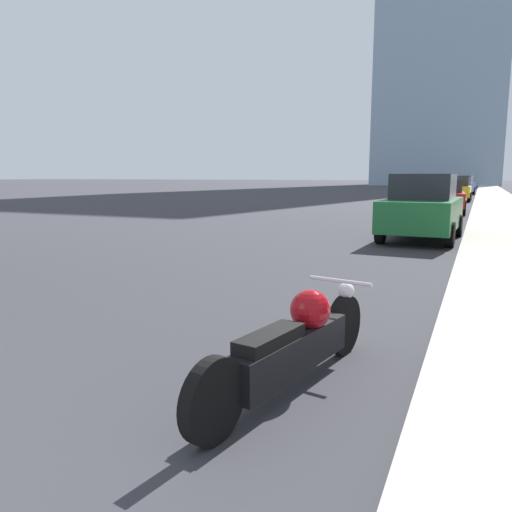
{
  "coord_description": "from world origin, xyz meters",
  "views": [
    {
      "loc": [
        4.16,
        0.56,
        1.71
      ],
      "look_at": [
        1.59,
        6.31,
        0.7
      ],
      "focal_mm": 35.0,
      "sensor_mm": 36.0,
      "label": 1
    }
  ],
  "objects_px": {
    "motorcycle": "(295,343)",
    "parked_car_red": "(443,196)",
    "parked_car_blue": "(463,185)",
    "parked_car_yellow": "(456,189)",
    "parked_car_green": "(423,208)"
  },
  "relations": [
    {
      "from": "parked_car_green",
      "to": "parked_car_yellow",
      "type": "bearing_deg",
      "value": 92.31
    },
    {
      "from": "motorcycle",
      "to": "parked_car_blue",
      "type": "xyz_separation_m",
      "value": [
        -0.19,
        44.17,
        0.49
      ]
    },
    {
      "from": "motorcycle",
      "to": "parked_car_red",
      "type": "relative_size",
      "value": 0.63
    },
    {
      "from": "parked_car_red",
      "to": "motorcycle",
      "type": "bearing_deg",
      "value": -91.68
    },
    {
      "from": "motorcycle",
      "to": "parked_car_yellow",
      "type": "xyz_separation_m",
      "value": [
        -0.25,
        32.88,
        0.45
      ]
    },
    {
      "from": "motorcycle",
      "to": "parked_car_green",
      "type": "height_order",
      "value": "parked_car_green"
    },
    {
      "from": "motorcycle",
      "to": "parked_car_red",
      "type": "distance_m",
      "value": 20.78
    },
    {
      "from": "motorcycle",
      "to": "parked_car_blue",
      "type": "bearing_deg",
      "value": 100.62
    },
    {
      "from": "parked_car_yellow",
      "to": "parked_car_blue",
      "type": "bearing_deg",
      "value": 90.14
    },
    {
      "from": "parked_car_yellow",
      "to": "motorcycle",
      "type": "bearing_deg",
      "value": -89.16
    },
    {
      "from": "parked_car_green",
      "to": "parked_car_red",
      "type": "bearing_deg",
      "value": 92.9
    },
    {
      "from": "parked_car_blue",
      "to": "parked_car_yellow",
      "type": "bearing_deg",
      "value": -85.19
    },
    {
      "from": "parked_car_green",
      "to": "parked_car_blue",
      "type": "xyz_separation_m",
      "value": [
        -0.09,
        33.78,
        0.0
      ]
    },
    {
      "from": "parked_car_red",
      "to": "parked_car_yellow",
      "type": "bearing_deg",
      "value": 87.43
    },
    {
      "from": "parked_car_yellow",
      "to": "parked_car_blue",
      "type": "relative_size",
      "value": 0.97
    }
  ]
}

